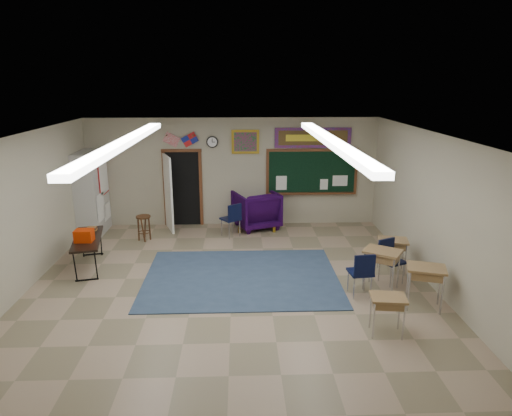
{
  "coord_description": "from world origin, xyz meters",
  "views": [
    {
      "loc": [
        0.18,
        -7.97,
        3.99
      ],
      "look_at": [
        0.53,
        1.5,
        1.31
      ],
      "focal_mm": 32.0,
      "sensor_mm": 36.0,
      "label": 1
    }
  ],
  "objects_px": {
    "student_desk_front_left": "(381,267)",
    "student_desk_front_right": "(392,254)",
    "wingback_armchair": "(256,210)",
    "wooden_stool": "(144,228)",
    "folding_table": "(89,251)"
  },
  "relations": [
    {
      "from": "wingback_armchair",
      "to": "folding_table",
      "type": "distance_m",
      "value": 4.62
    },
    {
      "from": "wingback_armchair",
      "to": "student_desk_front_left",
      "type": "bearing_deg",
      "value": 99.11
    },
    {
      "from": "student_desk_front_left",
      "to": "student_desk_front_right",
      "type": "xyz_separation_m",
      "value": [
        0.48,
        0.81,
        -0.04
      ]
    },
    {
      "from": "wooden_stool",
      "to": "student_desk_front_right",
      "type": "bearing_deg",
      "value": -21.21
    },
    {
      "from": "folding_table",
      "to": "wooden_stool",
      "type": "distance_m",
      "value": 1.92
    },
    {
      "from": "student_desk_front_left",
      "to": "wooden_stool",
      "type": "distance_m",
      "value": 6.02
    },
    {
      "from": "student_desk_front_right",
      "to": "folding_table",
      "type": "height_order",
      "value": "folding_table"
    },
    {
      "from": "wingback_armchair",
      "to": "student_desk_front_right",
      "type": "xyz_separation_m",
      "value": [
        2.77,
        -3.16,
        -0.1
      ]
    },
    {
      "from": "student_desk_front_left",
      "to": "wooden_stool",
      "type": "bearing_deg",
      "value": -176.84
    },
    {
      "from": "folding_table",
      "to": "student_desk_front_left",
      "type": "bearing_deg",
      "value": -24.29
    },
    {
      "from": "student_desk_front_left",
      "to": "folding_table",
      "type": "xyz_separation_m",
      "value": [
        -6.07,
        1.3,
        -0.08
      ]
    },
    {
      "from": "folding_table",
      "to": "wingback_armchair",
      "type": "bearing_deg",
      "value": 23.11
    },
    {
      "from": "wingback_armchair",
      "to": "wooden_stool",
      "type": "distance_m",
      "value": 3.07
    },
    {
      "from": "student_desk_front_left",
      "to": "student_desk_front_right",
      "type": "bearing_deg",
      "value": 92.87
    },
    {
      "from": "wingback_armchair",
      "to": "folding_table",
      "type": "bearing_deg",
      "value": 14.37
    }
  ]
}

